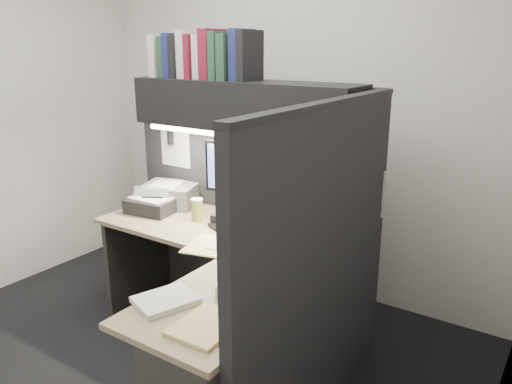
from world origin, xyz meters
TOP-DOWN VIEW (x-y plane):
  - floor at (0.00, 0.00)m, footprint 3.50×3.50m
  - wall_back at (0.00, 1.50)m, footprint 3.50×0.04m
  - wall_right at (1.75, 0.00)m, footprint 0.04×3.00m
  - partition_back at (0.03, 0.93)m, footprint 1.90×0.06m
  - partition_right at (0.98, 0.18)m, footprint 0.06×1.50m
  - desk at (0.43, -0.00)m, footprint 1.70×1.53m
  - overhead_shelf at (0.12, 0.75)m, footprint 1.55×0.34m
  - task_light_tube at (0.12, 0.61)m, footprint 1.32×0.04m
  - monitor at (0.15, 0.70)m, footprint 0.50×0.28m
  - keyboard at (0.25, 0.51)m, footprint 0.51×0.35m
  - mousepad at (0.57, 0.46)m, footprint 0.29×0.28m
  - mouse at (0.57, 0.45)m, footprint 0.08×0.12m
  - telephone at (0.74, 0.82)m, footprint 0.27×0.27m
  - coffee_cup at (-0.14, 0.59)m, footprint 0.10×0.10m
  - printer at (-0.53, 0.75)m, footprint 0.47×0.44m
  - notebook_stack at (-0.52, 0.56)m, footprint 0.36×0.31m
  - open_folder at (0.32, 0.32)m, footprint 0.54×0.42m
  - paper_stack_a at (0.69, -0.01)m, footprint 0.36×0.34m
  - paper_stack_b at (0.46, -0.34)m, footprint 0.29×0.32m
  - manila_stack at (0.75, -0.40)m, footprint 0.24×0.31m
  - binder_row at (-0.18, 0.75)m, footprint 0.79×0.25m
  - pinned_papers at (0.42, 0.56)m, footprint 1.76×1.31m

SIDE VIEW (x-z plane):
  - floor at x=0.00m, z-range 0.00..0.00m
  - desk at x=0.43m, z-range 0.08..0.81m
  - mousepad at x=0.57m, z-range 0.73..0.73m
  - open_folder at x=0.32m, z-range 0.73..0.74m
  - manila_stack at x=0.75m, z-range 0.73..0.75m
  - keyboard at x=0.25m, z-range 0.73..0.75m
  - paper_stack_b at x=0.46m, z-range 0.73..0.76m
  - mouse at x=0.57m, z-range 0.73..0.77m
  - paper_stack_a at x=0.69m, z-range 0.73..0.78m
  - telephone at x=0.74m, z-range 0.73..0.82m
  - notebook_stack at x=-0.52m, z-range 0.73..0.83m
  - partition_back at x=0.03m, z-range 0.00..1.60m
  - partition_right at x=0.98m, z-range 0.00..1.60m
  - coffee_cup at x=-0.14m, z-range 0.73..0.87m
  - printer at x=-0.53m, z-range 0.73..0.88m
  - monitor at x=0.15m, z-range 0.67..1.22m
  - pinned_papers at x=0.42m, z-range 0.80..1.31m
  - task_light_tube at x=0.12m, z-range 1.31..1.35m
  - wall_back at x=0.00m, z-range 0.00..2.70m
  - wall_right at x=1.75m, z-range 0.00..2.70m
  - overhead_shelf at x=0.12m, z-range 1.35..1.65m
  - binder_row at x=-0.18m, z-range 1.64..1.95m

